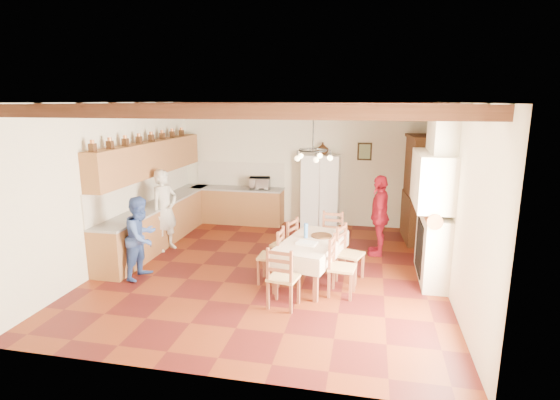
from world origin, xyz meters
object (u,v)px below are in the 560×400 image
Objects in this scene: chair_left_far at (284,243)px; person_woman_red at (379,215)px; person_woman_blue at (142,237)px; dining_table at (311,245)px; refrigerator at (321,191)px; chair_end_near at (283,276)px; hutch at (419,189)px; chair_left_near at (271,255)px; chair_right_far at (350,253)px; chair_end_far at (331,238)px; microwave at (260,183)px; chair_right_near at (342,266)px; person_man at (165,210)px.

person_woman_red is at bearing 140.37° from chair_left_far.
dining_table is at bearing -73.82° from person_woman_blue.
person_woman_blue is at bearing -171.57° from dining_table.
chair_end_near is (-0.04, -4.48, -0.41)m from refrigerator.
hutch reaches higher than chair_end_near.
chair_left_far is 1.00× the size of chair_end_near.
chair_left_near is 1.00× the size of chair_right_far.
chair_right_far is 1.00× the size of chair_end_near.
chair_left_far is 1.00× the size of chair_end_far.
hutch is at bearing -49.27° from person_woman_blue.
chair_left_near is at bearing -85.05° from microwave.
chair_left_far is at bearing 94.78° from chair_right_far.
microwave reaches higher than chair_left_far.
refrigerator reaches higher than dining_table.
chair_left_far is at bearing 56.61° from chair_right_near.
chair_end_near is (-2.24, -3.78, -0.68)m from hutch.
chair_right_near is at bearing -82.86° from person_woman_blue.
chair_left_far is (0.10, 0.66, 0.00)m from chair_left_near.
refrigerator is 3.81m from person_man.
person_woman_blue is (-2.63, 0.62, 0.24)m from chair_end_near.
chair_end_near is 3.01m from person_woman_red.
chair_end_far is at bearing 18.22° from chair_right_near.
chair_right_near is at bearing -76.92° from refrigerator.
refrigerator reaches higher than chair_right_far.
refrigerator is at bearing 157.96° from hutch.
person_man is 4.34m from person_woman_red.
person_man is 3.33× the size of microwave.
chair_right_far is at bearing 14.59° from dining_table.
person_woman_blue is 4.52m from person_woman_red.
chair_end_near is at bearing -125.08° from hutch.
person_man is at bearing -138.65° from refrigerator.
person_woman_red is at bearing -108.57° from chair_end_near.
dining_table is 1.02m from chair_end_far.
microwave reaches higher than dining_table.
hutch is at bearing 148.68° from chair_left_far.
chair_end_near is at bearing 27.78° from chair_left_far.
chair_end_far is (-0.40, 0.81, 0.00)m from chair_right_far.
chair_right_far is 0.57× the size of person_man.
person_woman_red is (0.49, 1.42, 0.33)m from chair_right_far.
person_man is at bearing -134.07° from microwave.
chair_left_near and chair_left_far have the same top height.
chair_right_near is 0.57× the size of person_man.
chair_left_far and chair_end_near have the same top height.
chair_left_far is at bearing -69.50° from chair_end_near.
person_woman_blue reaches higher than chair_end_far.
hutch reaches higher than person_woman_red.
chair_right_far is 0.66× the size of person_woman_blue.
person_woman_red reaches higher than chair_right_far.
chair_right_far is 1.90× the size of microwave.
chair_left_far and chair_right_far have the same top height.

